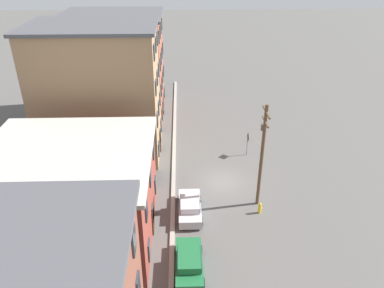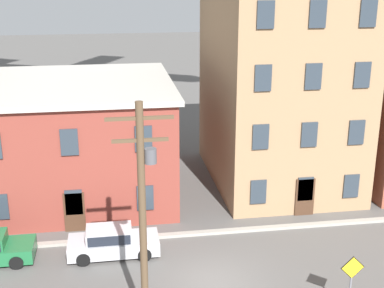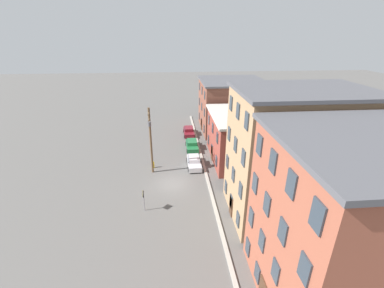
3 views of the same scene
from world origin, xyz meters
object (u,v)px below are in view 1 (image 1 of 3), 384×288
at_px(car_silver, 190,206).
at_px(caution_sign, 248,140).
at_px(fire_hydrant, 260,208).
at_px(utility_pole, 262,151).
at_px(car_green, 189,262).

xyz_separation_m(car_silver, caution_sign, (9.46, -6.19, 0.98)).
height_order(caution_sign, fire_hydrant, caution_sign).
bearing_deg(utility_pole, fire_hydrant, 178.45).
relative_size(car_green, caution_sign, 1.70).
bearing_deg(fire_hydrant, utility_pole, -1.55).
height_order(car_green, utility_pole, utility_pole).
bearing_deg(car_silver, caution_sign, -33.19).
bearing_deg(caution_sign, utility_pole, 177.03).
bearing_deg(caution_sign, car_green, 157.48).
xyz_separation_m(car_green, car_silver, (5.98, -0.21, 0.00)).
distance_m(car_green, utility_pole, 10.35).
bearing_deg(car_green, car_silver, -2.04).
bearing_deg(fire_hydrant, car_silver, 89.66).
xyz_separation_m(car_green, fire_hydrant, (5.95, -5.94, -0.27)).
xyz_separation_m(car_green, utility_pole, (7.24, -5.98, 4.35)).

